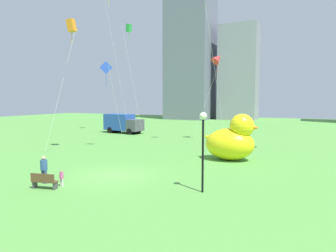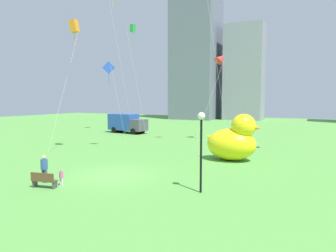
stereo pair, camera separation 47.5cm
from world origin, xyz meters
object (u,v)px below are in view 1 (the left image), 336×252
object	(u,v)px
giant_inflatable_duck	(232,140)
kite_red	(218,59)
box_truck	(123,123)
person_adult	(44,168)
kite_orange	(71,26)
person_child	(62,177)
park_bench	(44,181)
lamppost	(203,134)
kite_green	(129,29)
kite_blue	(107,71)

from	to	relation	value
giant_inflatable_duck	kite_red	distance (m)	14.00
box_truck	kite_red	world-z (taller)	kite_red
person_adult	kite_orange	bearing A→B (deg)	123.13
person_adult	kite_red	xyz separation A→B (m)	(4.41, 22.06, 8.96)
giant_inflatable_duck	kite_orange	size ratio (longest dim) A/B	0.38
person_adult	kite_red	bearing A→B (deg)	78.69
person_child	park_bench	bearing A→B (deg)	-123.50
person_adult	lamppost	xyz separation A→B (m)	(9.14, 2.37, 2.23)
person_child	giant_inflatable_duck	world-z (taller)	giant_inflatable_duck
giant_inflatable_duck	person_child	bearing A→B (deg)	-121.90
box_truck	person_child	bearing A→B (deg)	-63.65
kite_red	kite_orange	world-z (taller)	kite_orange
person_child	lamppost	xyz separation A→B (m)	(7.72, 2.41, 2.63)
lamppost	kite_red	distance (m)	21.34
person_child	giant_inflatable_duck	distance (m)	13.69
person_child	giant_inflatable_duck	xyz separation A→B (m)	(7.21, 11.59, 1.12)
kite_orange	kite_red	bearing A→B (deg)	52.38
kite_red	kite_green	distance (m)	14.64
giant_inflatable_duck	box_truck	xyz separation A→B (m)	(-19.31, 12.84, -0.20)
person_child	kite_green	bearing A→B (deg)	113.74
kite_red	kite_green	world-z (taller)	kite_green
park_bench	person_adult	xyz separation A→B (m)	(-0.89, 0.83, 0.45)
person_child	giant_inflatable_duck	size ratio (longest dim) A/B	0.20
person_adult	box_truck	xyz separation A→B (m)	(-10.68, 24.39, 0.53)
person_child	kite_red	bearing A→B (deg)	82.27
person_adult	box_truck	distance (m)	26.63
kite_blue	kite_green	bearing A→B (deg)	112.72
park_bench	kite_green	bearing A→B (deg)	112.02
person_child	kite_blue	distance (m)	14.86
box_truck	kite_blue	xyz separation A→B (m)	(6.69, -12.71, 6.44)
kite_green	person_child	bearing A→B (deg)	-66.26
park_bench	giant_inflatable_duck	world-z (taller)	giant_inflatable_duck
giant_inflatable_duck	lamppost	world-z (taller)	lamppost
kite_orange	box_truck	bearing A→B (deg)	107.53
kite_blue	kite_orange	bearing A→B (deg)	-121.99
person_adult	park_bench	bearing A→B (deg)	-42.96
kite_green	kite_orange	bearing A→B (deg)	-77.44
park_bench	box_truck	bearing A→B (deg)	114.65
park_bench	kite_green	distance (m)	30.48
park_bench	lamppost	distance (m)	9.24
park_bench	person_adult	world-z (taller)	person_adult
lamppost	kite_green	size ratio (longest dim) A/B	0.27
person_adult	box_truck	world-z (taller)	box_truck
park_bench	kite_blue	world-z (taller)	kite_blue
giant_inflatable_duck	kite_green	world-z (taller)	kite_green
person_child	box_truck	size ratio (longest dim) A/B	0.15
box_truck	kite_blue	bearing A→B (deg)	-62.25
person_child	lamppost	distance (m)	8.50
giant_inflatable_duck	kite_red	bearing A→B (deg)	111.85
park_bench	lamppost	world-z (taller)	lamppost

